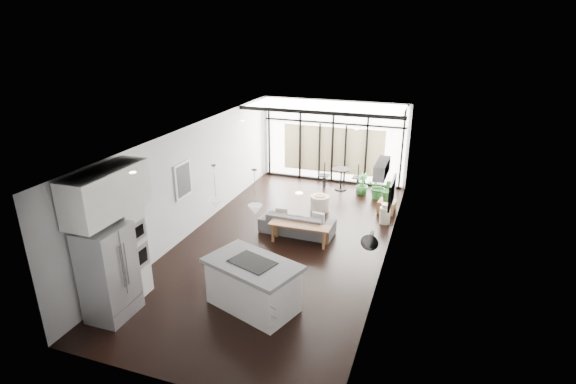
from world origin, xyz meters
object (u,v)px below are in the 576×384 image
Objects in this scene: console_bench at (300,234)px; milk_can at (385,214)px; fridge at (109,272)px; island at (253,285)px; sofa at (297,219)px; tv at (392,192)px; pouf at (320,203)px.

milk_can is at bearing 44.66° from console_bench.
fridge is 1.18× the size of console_bench.
milk_can is (1.88, 4.74, -0.20)m from island.
milk_can is at bearing 87.74° from island.
sofa is at bearing -147.25° from milk_can.
sofa is 3.38× the size of milk_can.
milk_can is 1.44m from tv.
sofa is (-0.21, 3.40, -0.11)m from island.
console_bench is 1.41× the size of tv.
sofa is 3.48× the size of pouf.
sofa is 1.65m from pouf.
sofa is 2.49m from milk_can.
island reaches higher than sofa.
milk_can is at bearing -145.95° from sofa.
console_bench is 2.69× the size of milk_can.
milk_can is (4.27, 5.84, -0.62)m from fridge.
fridge reaches higher than pouf.
fridge is 5.02m from sofa.
sofa is (2.17, 4.49, -0.53)m from fridge.
pouf is 0.51× the size of tv.
milk_can reaches higher than console_bench.
fridge is at bearing 65.47° from sofa.
fridge is 1.65× the size of tv.
fridge is at bearing -110.91° from pouf.
tv is at bearing -30.56° from pouf.
milk_can is at bearing 53.84° from fridge.
pouf is (-0.05, 5.03, -0.27)m from island.
island is 3.40m from sofa.
island is 2.66m from fridge.
pouf is 2.73m from tv.
sofa is 0.62m from console_bench.
fridge is 3.17× the size of milk_can.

